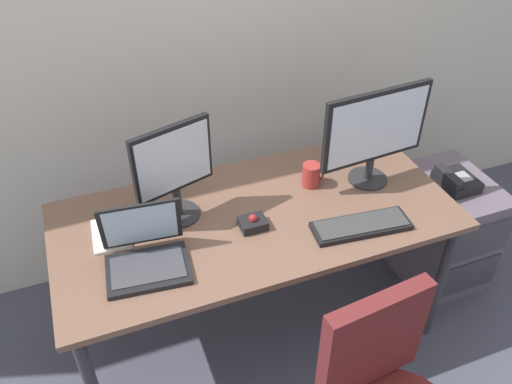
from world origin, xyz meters
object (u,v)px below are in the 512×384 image
(file_cabinet, at_px, (440,228))
(laptop, at_px, (145,253))
(desk_phone, at_px, (456,181))
(coffee_mug, at_px, (312,175))
(paper_notepad, at_px, (111,234))
(keyboard, at_px, (361,226))
(trackball_mouse, at_px, (253,223))
(monitor_main, at_px, (375,131))
(monitor_side, at_px, (174,168))

(file_cabinet, distance_m, laptop, 1.66)
(file_cabinet, distance_m, desk_phone, 0.34)
(file_cabinet, height_order, coffee_mug, coffee_mug)
(desk_phone, bearing_deg, paper_notepad, 177.36)
(keyboard, xyz_separation_m, trackball_mouse, (-0.41, 0.17, 0.01))
(keyboard, xyz_separation_m, paper_notepad, (-0.97, 0.33, -0.01))
(coffee_mug, bearing_deg, trackball_mouse, -153.14)
(file_cabinet, bearing_deg, laptop, -174.68)
(trackball_mouse, xyz_separation_m, coffee_mug, (0.35, 0.18, 0.03))
(desk_phone, height_order, keyboard, keyboard)
(monitor_main, relative_size, paper_notepad, 2.49)
(monitor_side, relative_size, keyboard, 1.04)
(file_cabinet, distance_m, paper_notepad, 1.74)
(trackball_mouse, height_order, paper_notepad, trackball_mouse)
(trackball_mouse, relative_size, paper_notepad, 0.53)
(file_cabinet, bearing_deg, paper_notepad, 177.93)
(monitor_main, height_order, keyboard, monitor_main)
(file_cabinet, bearing_deg, monitor_side, 176.63)
(laptop, distance_m, coffee_mug, 0.83)
(keyboard, height_order, trackball_mouse, trackball_mouse)
(monitor_side, height_order, paper_notepad, monitor_side)
(file_cabinet, distance_m, coffee_mug, 0.93)
(trackball_mouse, bearing_deg, coffee_mug, 26.86)
(desk_phone, relative_size, coffee_mug, 1.84)
(monitor_side, xyz_separation_m, trackball_mouse, (0.27, -0.18, -0.22))
(desk_phone, xyz_separation_m, monitor_main, (-0.50, 0.03, 0.38))
(monitor_main, xyz_separation_m, paper_notepad, (-1.17, 0.05, -0.26))
(desk_phone, relative_size, laptop, 0.60)
(desk_phone, bearing_deg, laptop, -175.25)
(file_cabinet, xyz_separation_m, keyboard, (-0.71, -0.27, 0.47))
(keyboard, bearing_deg, paper_notepad, 161.44)
(monitor_side, bearing_deg, trackball_mouse, -34.31)
(trackball_mouse, bearing_deg, desk_phone, 4.29)
(keyboard, relative_size, trackball_mouse, 3.83)
(coffee_mug, bearing_deg, desk_phone, -7.04)
(paper_notepad, bearing_deg, trackball_mouse, -16.11)
(keyboard, height_order, laptop, laptop)
(desk_phone, height_order, coffee_mug, coffee_mug)
(desk_phone, distance_m, trackball_mouse, 1.13)
(laptop, relative_size, trackball_mouse, 3.05)
(trackball_mouse, bearing_deg, laptop, -174.11)
(monitor_side, bearing_deg, paper_notepad, -175.83)
(file_cabinet, xyz_separation_m, laptop, (-1.58, -0.15, 0.51))
(trackball_mouse, bearing_deg, monitor_side, 145.69)
(file_cabinet, bearing_deg, desk_phone, -116.78)
(keyboard, height_order, paper_notepad, keyboard)
(monitor_side, distance_m, keyboard, 0.80)
(monitor_main, relative_size, trackball_mouse, 4.71)
(keyboard, xyz_separation_m, laptop, (-0.87, 0.12, 0.04))
(trackball_mouse, bearing_deg, keyboard, -21.74)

